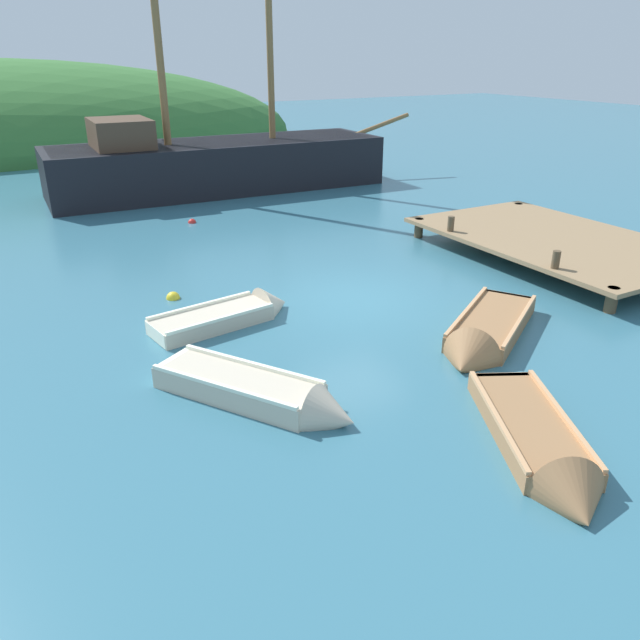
{
  "coord_description": "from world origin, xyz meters",
  "views": [
    {
      "loc": [
        -7.58,
        -11.87,
        5.59
      ],
      "look_at": [
        -1.73,
        -1.4,
        0.34
      ],
      "focal_mm": 34.49,
      "sensor_mm": 36.0,
      "label": 1
    }
  ],
  "objects_px": {
    "buoy_red": "(192,223)",
    "sailing_ship": "(216,171)",
    "rowboat_portside": "(232,316)",
    "rowboat_far": "(263,396)",
    "rowboat_near_dock": "(484,337)",
    "buoy_yellow": "(173,298)",
    "rowboat_center": "(543,452)"
  },
  "relations": [
    {
      "from": "buoy_red",
      "to": "sailing_ship",
      "type": "bearing_deg",
      "value": 60.35
    },
    {
      "from": "sailing_ship",
      "to": "rowboat_portside",
      "type": "xyz_separation_m",
      "value": [
        -4.78,
        -13.73,
        -0.7
      ]
    },
    {
      "from": "rowboat_far",
      "to": "rowboat_near_dock",
      "type": "bearing_deg",
      "value": 57.44
    },
    {
      "from": "sailing_ship",
      "to": "buoy_yellow",
      "type": "height_order",
      "value": "sailing_ship"
    },
    {
      "from": "rowboat_center",
      "to": "rowboat_near_dock",
      "type": "xyz_separation_m",
      "value": [
        2.03,
        3.44,
        0.02
      ]
    },
    {
      "from": "sailing_ship",
      "to": "rowboat_center",
      "type": "height_order",
      "value": "sailing_ship"
    },
    {
      "from": "rowboat_portside",
      "to": "buoy_red",
      "type": "distance_m",
      "value": 9.06
    },
    {
      "from": "rowboat_far",
      "to": "rowboat_portside",
      "type": "bearing_deg",
      "value": 134.21
    },
    {
      "from": "buoy_red",
      "to": "buoy_yellow",
      "type": "relative_size",
      "value": 0.84
    },
    {
      "from": "rowboat_portside",
      "to": "buoy_yellow",
      "type": "bearing_deg",
      "value": 102.19
    },
    {
      "from": "rowboat_near_dock",
      "to": "buoy_red",
      "type": "relative_size",
      "value": 13.75
    },
    {
      "from": "rowboat_portside",
      "to": "buoy_yellow",
      "type": "distance_m",
      "value": 2.15
    },
    {
      "from": "rowboat_near_dock",
      "to": "buoy_red",
      "type": "bearing_deg",
      "value": -112.34
    },
    {
      "from": "sailing_ship",
      "to": "rowboat_far",
      "type": "bearing_deg",
      "value": -105.95
    },
    {
      "from": "rowboat_far",
      "to": "buoy_red",
      "type": "distance_m",
      "value": 12.75
    },
    {
      "from": "rowboat_portside",
      "to": "rowboat_far",
      "type": "height_order",
      "value": "rowboat_far"
    },
    {
      "from": "sailing_ship",
      "to": "rowboat_portside",
      "type": "bearing_deg",
      "value": -107.09
    },
    {
      "from": "rowboat_near_dock",
      "to": "rowboat_far",
      "type": "bearing_deg",
      "value": -32.58
    },
    {
      "from": "rowboat_center",
      "to": "rowboat_near_dock",
      "type": "relative_size",
      "value": 0.95
    },
    {
      "from": "rowboat_portside",
      "to": "rowboat_center",
      "type": "height_order",
      "value": "rowboat_center"
    },
    {
      "from": "rowboat_near_dock",
      "to": "rowboat_far",
      "type": "relative_size",
      "value": 1.06
    },
    {
      "from": "rowboat_portside",
      "to": "buoy_yellow",
      "type": "height_order",
      "value": "rowboat_portside"
    },
    {
      "from": "rowboat_portside",
      "to": "rowboat_center",
      "type": "distance_m",
      "value": 7.38
    },
    {
      "from": "sailing_ship",
      "to": "buoy_yellow",
      "type": "xyz_separation_m",
      "value": [
        -5.55,
        -11.73,
        -0.81
      ]
    },
    {
      "from": "sailing_ship",
      "to": "rowboat_center",
      "type": "bearing_deg",
      "value": -95.13
    },
    {
      "from": "rowboat_portside",
      "to": "rowboat_far",
      "type": "relative_size",
      "value": 0.92
    },
    {
      "from": "rowboat_portside",
      "to": "rowboat_far",
      "type": "xyz_separation_m",
      "value": [
        -0.87,
        -3.59,
        0.03
      ]
    },
    {
      "from": "sailing_ship",
      "to": "rowboat_portside",
      "type": "distance_m",
      "value": 14.56
    },
    {
      "from": "sailing_ship",
      "to": "buoy_red",
      "type": "xyz_separation_m",
      "value": [
        -2.79,
        -4.9,
        -0.81
      ]
    },
    {
      "from": "rowboat_portside",
      "to": "buoy_red",
      "type": "bearing_deg",
      "value": 68.64
    },
    {
      "from": "rowboat_center",
      "to": "rowboat_far",
      "type": "bearing_deg",
      "value": -112.34
    },
    {
      "from": "rowboat_center",
      "to": "rowboat_far",
      "type": "distance_m",
      "value": 4.59
    }
  ]
}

